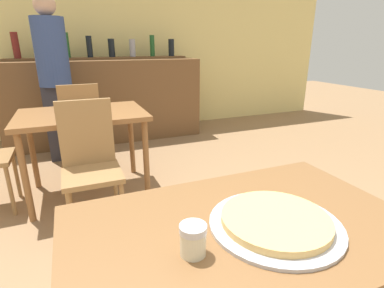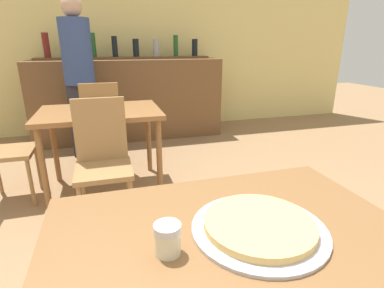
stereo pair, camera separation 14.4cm
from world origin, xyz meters
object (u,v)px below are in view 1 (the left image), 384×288
cheese_shaker (193,240)px  person_standing (55,75)px  pizza_tray (275,222)px  chair_far_side_front (90,158)px  chair_far_side_back (81,123)px

cheese_shaker → person_standing: size_ratio=0.05×
cheese_shaker → person_standing: person_standing is taller
pizza_tray → person_standing: size_ratio=0.23×
cheese_shaker → chair_far_side_front: bearing=97.2°
chair_far_side_front → person_standing: size_ratio=0.52×
chair_far_side_back → pizza_tray: chair_far_side_back is taller
chair_far_side_front → chair_far_side_back: 1.08m
chair_far_side_back → pizza_tray: 2.60m
pizza_tray → person_standing: (-0.69, 3.05, 0.21)m
chair_far_side_front → chair_far_side_back: same height
chair_far_side_back → person_standing: 0.71m
chair_far_side_front → chair_far_side_back: size_ratio=1.00×
pizza_tray → chair_far_side_back: bearing=100.8°
chair_far_side_back → cheese_shaker: size_ratio=10.26×
chair_far_side_front → pizza_tray: 1.56m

